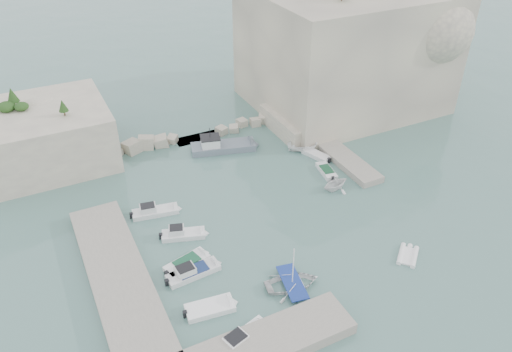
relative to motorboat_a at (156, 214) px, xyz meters
name	(u,v)px	position (x,y,z in m)	size (l,w,h in m)	color
ground	(282,228)	(11.05, -8.26, 0.00)	(400.00, 400.00, 0.00)	slate
cliff_east	(345,49)	(34.05, 14.74, 8.50)	(26.00, 22.00, 17.00)	beige
cliff_terrace	(301,121)	(24.05, 9.74, 1.25)	(8.00, 10.00, 2.50)	beige
outcrop_west	(42,136)	(-8.95, 16.74, 3.50)	(16.00, 14.00, 7.00)	beige
quay_west	(121,284)	(-5.95, -9.26, 0.55)	(5.00, 24.00, 1.10)	#9E9689
quay_south	(247,352)	(1.05, -20.76, 0.55)	(18.00, 4.00, 1.10)	#9E9689
ledge_east	(336,152)	(24.55, 1.74, 0.40)	(3.00, 16.00, 0.80)	#9E9689
breakwater	(197,134)	(10.05, 13.74, 0.70)	(28.00, 3.00, 1.40)	beige
motorboat_a	(156,214)	(0.00, 0.00, 0.00)	(5.39, 1.60, 1.40)	silver
motorboat_b	(184,237)	(1.45, -4.94, 0.00)	(4.81, 1.57, 1.40)	silver
motorboat_c	(187,265)	(0.34, -9.06, 0.00)	(4.82, 1.75, 0.70)	white
motorboat_d	(194,274)	(0.45, -10.48, 0.00)	(5.55, 1.65, 1.40)	silver
motorboat_e	(210,310)	(0.22, -15.15, 0.00)	(4.59, 1.88, 0.70)	white
motorboat_f	(243,342)	(1.38, -19.38, 0.00)	(5.54, 1.65, 1.40)	white
rowboat	(292,286)	(7.96, -15.84, 0.00)	(3.58, 5.01, 1.04)	white
inflatable_dinghy	(407,257)	(19.93, -17.50, 0.00)	(3.30, 1.60, 0.44)	white
tender_east_a	(335,189)	(20.06, -4.77, 0.00)	(3.04, 3.52, 1.85)	white
tender_east_b	(326,173)	(21.05, -1.44, 0.00)	(4.07, 1.39, 0.70)	silver
tender_east_c	(316,157)	(21.98, 2.33, 0.00)	(4.27, 1.38, 0.70)	silver
tender_east_d	(302,151)	(21.03, 4.36, 0.00)	(1.48, 3.93, 1.52)	white
work_boat	(223,150)	(12.01, 9.30, 0.00)	(9.13, 2.70, 2.20)	slate
rowboat_mast	(293,265)	(7.96, -15.84, 2.62)	(0.10, 0.10, 4.20)	white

